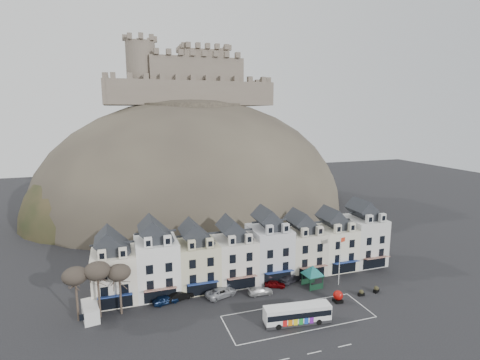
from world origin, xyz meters
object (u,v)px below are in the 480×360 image
object	(u,v)px
car_black	(180,295)
car_maroon	(275,284)
bus	(297,313)
car_navy	(166,299)
red_buoy	(338,296)
white_van	(90,311)
bus_shelter	(313,270)
flagpole	(340,257)
car_charcoal	(291,278)
car_white	(260,291)
car_silver	(221,292)

from	to	relation	value
car_black	car_maroon	size ratio (longest dim) A/B	1.23
bus	car_maroon	xyz separation A→B (m)	(1.49, 11.31, -0.91)
car_navy	red_buoy	bearing A→B (deg)	-118.15
white_van	car_navy	world-z (taller)	white_van
bus_shelter	flagpole	bearing A→B (deg)	-13.60
car_charcoal	car_white	bearing A→B (deg)	86.54
bus	bus_shelter	world-z (taller)	bus_shelter
car_silver	car_charcoal	bearing A→B (deg)	-103.09
car_black	car_white	distance (m)	13.31
white_van	car_white	distance (m)	26.53
car_silver	car_white	bearing A→B (deg)	-120.19
car_black	car_white	bearing A→B (deg)	-115.68
white_van	car_black	size ratio (longest dim) A/B	1.15
bus_shelter	car_charcoal	world-z (taller)	bus_shelter
flagpole	car_maroon	world-z (taller)	flagpole
car_navy	car_black	distance (m)	2.44
car_navy	car_white	size ratio (longest dim) A/B	0.97
car_silver	bus_shelter	bearing A→B (deg)	-113.84
car_white	car_maroon	bearing A→B (deg)	-63.99
red_buoy	white_van	size ratio (longest dim) A/B	0.38
white_van	car_charcoal	bearing A→B (deg)	-7.13
flagpole	car_silver	world-z (taller)	flagpole
bus_shelter	car_white	distance (m)	9.89
bus_shelter	car_black	bearing A→B (deg)	167.88
car_white	car_charcoal	xyz separation A→B (m)	(6.85, 2.50, 0.13)
red_buoy	car_navy	size ratio (longest dim) A/B	0.47
red_buoy	bus_shelter	bearing A→B (deg)	101.83
bus_shelter	car_charcoal	xyz separation A→B (m)	(-2.74, 2.79, -2.30)
red_buoy	car_navy	xyz separation A→B (m)	(-26.28, 8.23, -0.28)
car_silver	car_maroon	xyz separation A→B (m)	(9.75, 0.17, -0.13)
flagpole	white_van	distance (m)	41.25
red_buoy	car_white	xyz separation A→B (m)	(-10.85, 6.32, -0.37)
car_silver	car_navy	bearing A→B (deg)	69.00
car_charcoal	car_black	bearing A→B (deg)	66.48
bus_shelter	flagpole	size ratio (longest dim) A/B	0.70
car_maroon	car_charcoal	bearing A→B (deg)	-52.69
car_navy	car_charcoal	xyz separation A→B (m)	(22.28, 0.59, 0.04)
flagpole	white_van	size ratio (longest dim) A/B	1.74
bus_shelter	car_silver	bearing A→B (deg)	168.85
white_van	car_navy	xyz separation A→B (m)	(11.07, 0.80, -0.39)
car_silver	car_white	xyz separation A→B (m)	(6.41, -1.41, -0.12)
car_maroon	flagpole	bearing A→B (deg)	-80.52
car_silver	car_charcoal	xyz separation A→B (m)	(13.26, 1.09, 0.00)
bus	car_navy	bearing A→B (deg)	152.76
car_maroon	bus	bearing A→B (deg)	-164.94
bus	red_buoy	distance (m)	9.64
car_charcoal	bus_shelter	bearing A→B (deg)	-159.03
bus_shelter	car_white	world-z (taller)	bus_shelter
flagpole	car_black	world-z (taller)	flagpole
white_van	car_black	world-z (taller)	white_van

